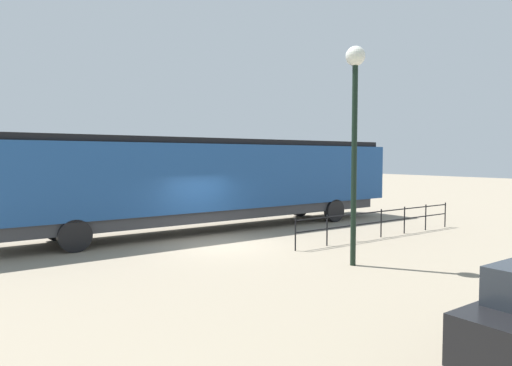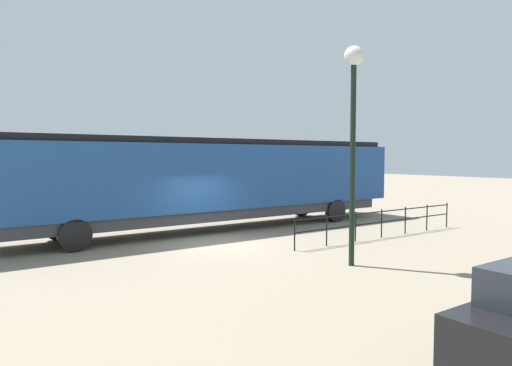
% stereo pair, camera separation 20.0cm
% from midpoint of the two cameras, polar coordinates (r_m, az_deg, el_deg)
% --- Properties ---
extents(ground_plane, '(120.00, 120.00, 0.00)m').
position_cam_midpoint_polar(ground_plane, '(16.42, -4.17, -7.80)').
color(ground_plane, gray).
extents(locomotive, '(2.86, 18.89, 3.92)m').
position_cam_midpoint_polar(locomotive, '(19.82, -3.73, 0.58)').
color(locomotive, navy).
rests_on(locomotive, ground_plane).
extents(lamp_post, '(0.56, 0.56, 6.30)m').
position_cam_midpoint_polar(lamp_post, '(13.40, 12.57, 9.41)').
color(lamp_post, black).
rests_on(lamp_post, ground_plane).
extents(platform_fence, '(0.05, 8.91, 1.11)m').
position_cam_midpoint_polar(platform_fence, '(18.46, 15.84, -4.44)').
color(platform_fence, black).
rests_on(platform_fence, ground_plane).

